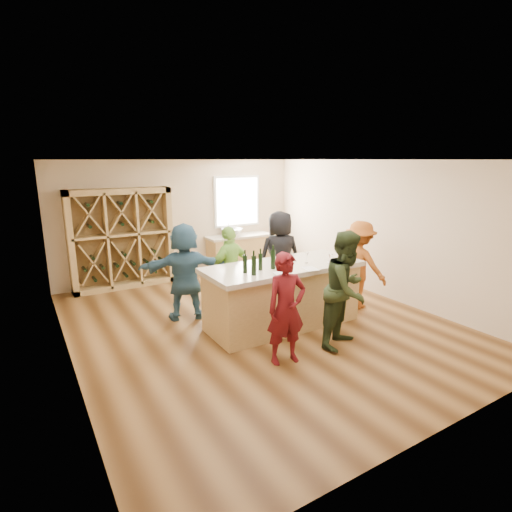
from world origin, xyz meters
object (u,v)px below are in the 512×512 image
tasting_counter_base (283,297)px  person_far_mid (230,269)px  wine_bottle_c (260,262)px  person_near_left (286,309)px  wine_bottle_e (273,259)px  wine_bottle_b (254,265)px  person_far_left (185,271)px  wine_rack (122,239)px  person_near_right (346,289)px  person_server (359,265)px  person_far_right (280,256)px  sink (232,232)px  wine_bottle_a (245,264)px

tasting_counter_base → person_far_mid: (-0.46, 1.05, 0.31)m
wine_bottle_c → person_near_left: person_near_left is taller
person_far_mid → wine_bottle_e: bearing=82.1°
wine_bottle_b → person_far_left: 1.58m
wine_rack → person_near_right: bearing=-65.0°
person_server → wine_bottle_b: bearing=79.7°
person_far_mid → person_server: bearing=137.9°
person_far_right → wine_bottle_e: bearing=61.6°
wine_rack → wine_bottle_e: size_ratio=7.07×
person_far_right → person_near_left: bearing=67.7°
person_near_left → person_far_right: size_ratio=0.87×
person_near_left → wine_bottle_c: bearing=87.3°
wine_rack → person_far_right: size_ratio=1.21×
wine_bottle_b → wine_bottle_c: size_ratio=1.13×
wine_rack → wine_bottle_b: 4.02m
person_near_right → person_far_mid: 2.34m
person_far_mid → person_far_left: (-0.85, 0.10, 0.06)m
wine_bottle_b → wine_rack: bearing=105.6°
sink → person_far_mid: size_ratio=0.33×
wine_bottle_c → person_server: (2.25, 0.06, -0.37)m
sink → wine_bottle_a: (-1.67, -3.62, 0.21)m
wine_bottle_b → person_near_right: size_ratio=0.17×
wine_bottle_a → person_far_right: size_ratio=0.16×
wine_bottle_a → wine_bottle_b: wine_bottle_b is taller
wine_bottle_a → person_far_mid: (0.34, 1.15, -0.41)m
person_far_right → person_near_right: bearing=92.2°
tasting_counter_base → person_near_left: 1.34m
tasting_counter_base → wine_bottle_e: wine_bottle_e is taller
wine_bottle_a → wine_bottle_e: wine_bottle_e is taller
person_far_left → wine_bottle_e: bearing=146.5°
wine_bottle_b → person_near_right: bearing=-37.1°
wine_bottle_a → person_far_right: 1.94m
wine_rack → wine_bottle_e: 4.02m
wine_bottle_e → person_far_left: 1.68m
person_server → person_far_right: bearing=27.2°
wine_rack → person_server: wine_rack is taller
tasting_counter_base → wine_bottle_c: (-0.51, -0.09, 0.72)m
person_near_right → person_far_right: 2.25m
sink → wine_bottle_a: bearing=-114.8°
sink → wine_bottle_c: bearing=-111.0°
wine_bottle_a → person_far_mid: 1.27m
wine_bottle_a → person_server: person_server is taller
person_near_right → person_server: size_ratio=1.07×
wine_bottle_b → person_near_left: size_ratio=0.19×
wine_bottle_c → wine_bottle_e: (0.21, -0.04, 0.02)m
wine_rack → wine_bottle_b: wine_rack is taller
wine_bottle_a → person_server: (2.55, 0.07, -0.38)m
wine_bottle_a → wine_bottle_e: 0.51m
wine_bottle_b → person_far_left: bearing=111.5°
person_near_right → person_far_right: bearing=59.5°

